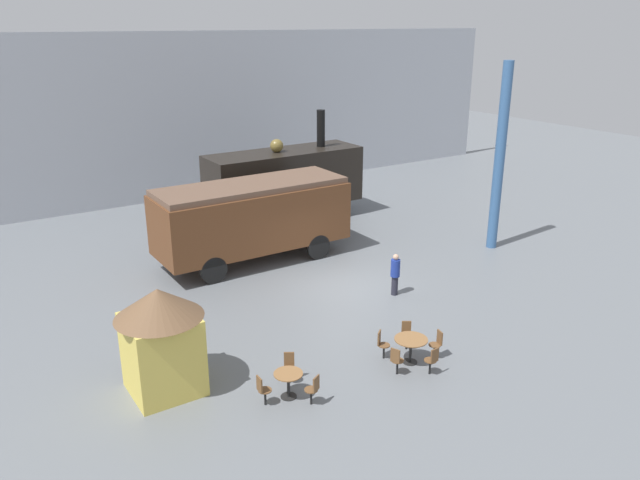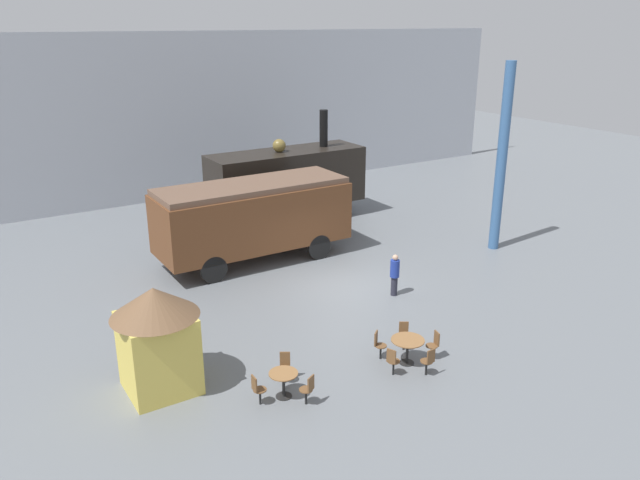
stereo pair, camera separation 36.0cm
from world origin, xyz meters
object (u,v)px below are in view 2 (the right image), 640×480
(cafe_chair_0, at_px, (404,334))
(steam_locomotive, at_px, (287,178))
(cafe_table_mid, at_px, (283,379))
(ticket_kiosk, at_px, (157,334))
(passenger_coach_wooden, at_px, (253,215))
(cafe_table_near, at_px, (408,344))
(visitor_person, at_px, (395,273))

(cafe_chair_0, bearing_deg, steam_locomotive, -161.82)
(cafe_table_mid, xyz_separation_m, ticket_kiosk, (-2.64, 2.11, 1.12))
(passenger_coach_wooden, relative_size, ticket_kiosk, 2.63)
(cafe_table_near, relative_size, visitor_person, 0.62)
(passenger_coach_wooden, xyz_separation_m, visitor_person, (2.75, -5.88, -1.14))
(cafe_table_near, xyz_separation_m, ticket_kiosk, (-6.54, 2.51, 1.04))
(steam_locomotive, xyz_separation_m, visitor_person, (-1.09, -9.91, -1.34))
(visitor_person, bearing_deg, passenger_coach_wooden, 115.08)
(steam_locomotive, height_order, cafe_table_near, steam_locomotive)
(passenger_coach_wooden, xyz_separation_m, cafe_table_near, (0.07, -9.88, -1.35))
(steam_locomotive, bearing_deg, visitor_person, -96.30)
(passenger_coach_wooden, xyz_separation_m, cafe_table_mid, (-3.83, -9.48, -1.44))
(cafe_table_near, bearing_deg, cafe_table_mid, 174.15)
(cafe_table_near, bearing_deg, cafe_chair_0, 57.67)
(cafe_table_mid, relative_size, visitor_person, 0.50)
(cafe_table_near, bearing_deg, steam_locomotive, 74.78)
(steam_locomotive, bearing_deg, passenger_coach_wooden, -133.72)
(cafe_table_mid, bearing_deg, steam_locomotive, 60.37)
(visitor_person, bearing_deg, steam_locomotive, 83.70)
(cafe_table_near, distance_m, visitor_person, 4.82)
(steam_locomotive, bearing_deg, cafe_table_near, -105.22)
(cafe_table_mid, bearing_deg, visitor_person, 28.64)
(cafe_table_mid, xyz_separation_m, visitor_person, (6.59, 3.60, 0.30))
(steam_locomotive, distance_m, cafe_table_mid, 15.62)
(cafe_table_near, height_order, cafe_table_mid, cafe_table_near)
(passenger_coach_wooden, height_order, cafe_table_mid, passenger_coach_wooden)
(ticket_kiosk, bearing_deg, passenger_coach_wooden, 48.73)
(steam_locomotive, relative_size, visitor_person, 4.92)
(steam_locomotive, distance_m, cafe_table_near, 14.49)
(cafe_table_near, xyz_separation_m, visitor_person, (2.69, 4.00, 0.22))
(steam_locomotive, height_order, visitor_person, steam_locomotive)
(passenger_coach_wooden, relative_size, cafe_chair_0, 9.08)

